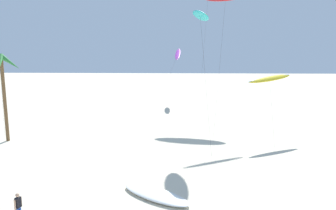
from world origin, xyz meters
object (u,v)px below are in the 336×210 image
object	(u,v)px
flying_kite_6	(178,54)
grounded_kite_1	(156,194)
palm_tree_1	(2,71)
flying_kite_2	(270,78)
flying_kite_0	(200,16)
person_far_watcher	(18,206)

from	to	relation	value
flying_kite_6	grounded_kite_1	bearing A→B (deg)	-91.01
palm_tree_1	flying_kite_2	bearing A→B (deg)	7.48
flying_kite_6	flying_kite_0	bearing A→B (deg)	-83.79
flying_kite_0	person_far_watcher	bearing A→B (deg)	-120.19
palm_tree_1	flying_kite_2	distance (m)	28.46
palm_tree_1	flying_kite_2	size ratio (longest dim) A/B	1.30
flying_kite_2	grounded_kite_1	distance (m)	20.62
grounded_kite_1	palm_tree_1	bearing A→B (deg)	143.81
grounded_kite_1	person_far_watcher	bearing A→B (deg)	-155.44
flying_kite_6	person_far_watcher	bearing A→B (deg)	-100.24
grounded_kite_1	flying_kite_6	bearing A→B (deg)	88.99
flying_kite_0	grounded_kite_1	size ratio (longest dim) A/B	2.70
palm_tree_1	flying_kite_0	bearing A→B (deg)	7.67
flying_kite_6	grounded_kite_1	size ratio (longest dim) A/B	2.17
palm_tree_1	flying_kite_6	bearing A→B (deg)	58.05
flying_kite_0	flying_kite_2	size ratio (longest dim) A/B	1.98
flying_kite_6	grounded_kite_1	distance (m)	41.55
flying_kite_2	flying_kite_0	bearing A→B (deg)	-173.00
flying_kite_2	flying_kite_6	size ratio (longest dim) A/B	0.63
flying_kite_2	flying_kite_6	world-z (taller)	flying_kite_6
grounded_kite_1	flying_kite_2	bearing A→B (deg)	54.81
flying_kite_0	palm_tree_1	bearing A→B (deg)	-172.33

